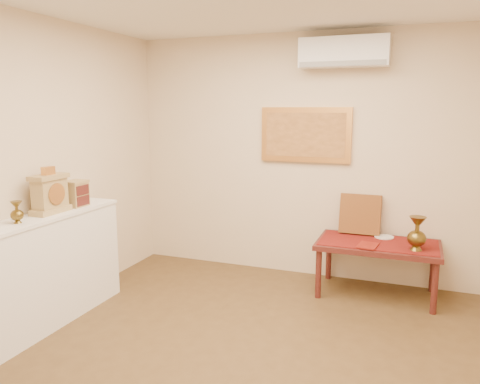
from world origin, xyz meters
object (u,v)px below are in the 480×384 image
at_px(display_ledge, 29,277).
at_px(wooden_chest, 76,193).
at_px(mantel_clock, 50,193).
at_px(brass_urn_tall, 417,230).
at_px(low_table, 378,249).

relative_size(display_ledge, wooden_chest, 8.28).
bearing_deg(wooden_chest, mantel_clock, -93.87).
distance_m(brass_urn_tall, wooden_chest, 3.22).
distance_m(brass_urn_tall, mantel_clock, 3.37).
relative_size(brass_urn_tall, display_ledge, 0.20).
xyz_separation_m(mantel_clock, low_table, (2.67, 1.59, -0.67)).
height_order(display_ledge, mantel_clock, mantel_clock).
bearing_deg(display_ledge, low_table, 35.10).
height_order(brass_urn_tall, wooden_chest, wooden_chest).
bearing_deg(wooden_chest, display_ledge, -92.78).
bearing_deg(low_table, wooden_chest, -154.25).
bearing_deg(display_ledge, mantel_clock, 88.37).
bearing_deg(low_table, brass_urn_tall, -23.38).
bearing_deg(low_table, mantel_clock, -149.26).
xyz_separation_m(display_ledge, low_table, (2.67, 1.88, -0.01)).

